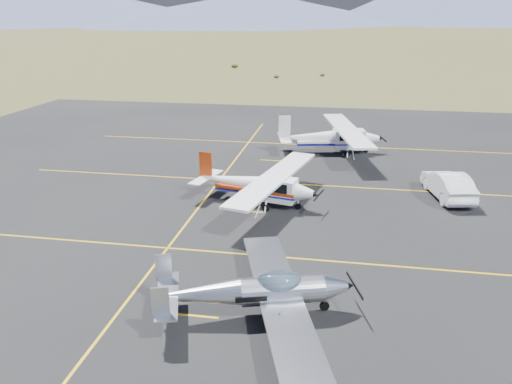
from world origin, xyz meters
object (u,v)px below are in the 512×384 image
(sedan, at_px, (448,185))
(aircraft_plain, at_px, (331,137))
(aircraft_low_wing, at_px, (259,291))
(aircraft_cessna, at_px, (257,184))

(sedan, bearing_deg, aircraft_plain, -61.57)
(aircraft_low_wing, relative_size, aircraft_cessna, 0.90)
(aircraft_cessna, bearing_deg, aircraft_low_wing, -66.52)
(aircraft_cessna, xyz_separation_m, aircraft_plain, (4.12, 12.53, 0.14))
(aircraft_low_wing, height_order, aircraft_cessna, aircraft_cessna)
(aircraft_cessna, xyz_separation_m, sedan, (11.80, 3.10, -0.42))
(aircraft_cessna, distance_m, sedan, 12.21)
(aircraft_plain, height_order, sedan, aircraft_plain)
(aircraft_low_wing, bearing_deg, aircraft_plain, 68.25)
(sedan, bearing_deg, aircraft_low_wing, 46.74)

